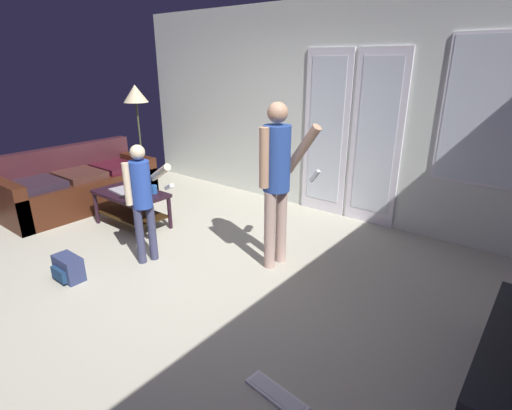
{
  "coord_description": "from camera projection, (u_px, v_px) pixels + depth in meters",
  "views": [
    {
      "loc": [
        2.74,
        -2.23,
        1.99
      ],
      "look_at": [
        0.73,
        0.31,
        0.8
      ],
      "focal_mm": 27.5,
      "sensor_mm": 36.0,
      "label": 1
    }
  ],
  "objects": [
    {
      "name": "ground_plane",
      "position": [
        180.0,
        273.0,
        3.93
      ],
      "size": [
        6.33,
        4.96,
        0.02
      ],
      "primitive_type": "cube",
      "color": "#B6B19C"
    },
    {
      "name": "wall_back_with_doors",
      "position": [
        319.0,
        112.0,
        5.19
      ],
      "size": [
        6.33,
        0.09,
        2.75
      ],
      "color": "silver",
      "rests_on": "ground_plane"
    },
    {
      "name": "leather_couch",
      "position": [
        79.0,
        187.0,
        5.59
      ],
      "size": [
        0.87,
        2.04,
        0.84
      ],
      "color": "#3D1C0F",
      "rests_on": "ground_plane"
    },
    {
      "name": "coffee_table",
      "position": [
        131.0,
        201.0,
        4.93
      ],
      "size": [
        0.94,
        0.55,
        0.45
      ],
      "color": "black",
      "rests_on": "ground_plane"
    },
    {
      "name": "person_adult",
      "position": [
        277.0,
        173.0,
        3.75
      ],
      "size": [
        0.52,
        0.45,
        1.65
      ],
      "color": "tan",
      "rests_on": "ground_plane"
    },
    {
      "name": "person_child",
      "position": [
        142.0,
        194.0,
        3.89
      ],
      "size": [
        0.57,
        0.33,
        1.24
      ],
      "color": "#383A57",
      "rests_on": "ground_plane"
    },
    {
      "name": "floor_lamp",
      "position": [
        136.0,
        98.0,
        6.34
      ],
      "size": [
        0.4,
        0.4,
        1.63
      ],
      "color": "#2F3328",
      "rests_on": "ground_plane"
    },
    {
      "name": "backpack",
      "position": [
        68.0,
        268.0,
        3.77
      ],
      "size": [
        0.32,
        0.2,
        0.24
      ],
      "color": "navy",
      "rests_on": "ground_plane"
    },
    {
      "name": "loose_keyboard",
      "position": [
        276.0,
        394.0,
        2.48
      ],
      "size": [
        0.45,
        0.18,
        0.02
      ],
      "color": "white",
      "rests_on": "ground_plane"
    },
    {
      "name": "laptop_closed",
      "position": [
        123.0,
        190.0,
        4.93
      ],
      "size": [
        0.35,
        0.27,
        0.02
      ],
      "primitive_type": "cube",
      "rotation": [
        0.0,
        0.0,
        -0.1
      ],
      "color": "#B2AFB4",
      "rests_on": "coffee_table"
    },
    {
      "name": "cup_near_edge",
      "position": [
        154.0,
        189.0,
        4.82
      ],
      "size": [
        0.08,
        0.08,
        0.1
      ],
      "primitive_type": "cylinder",
      "color": "#23529F",
      "rests_on": "coffee_table"
    },
    {
      "name": "cup_by_laptop",
      "position": [
        145.0,
        193.0,
        4.69
      ],
      "size": [
        0.07,
        0.07,
        0.11
      ],
      "primitive_type": "cylinder",
      "color": "gold",
      "rests_on": "coffee_table"
    },
    {
      "name": "tv_remote_black",
      "position": [
        127.0,
        197.0,
        4.67
      ],
      "size": [
        0.17,
        0.12,
        0.02
      ],
      "primitive_type": "cube",
      "rotation": [
        0.0,
        0.0,
        0.49
      ],
      "color": "black",
      "rests_on": "coffee_table"
    }
  ]
}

